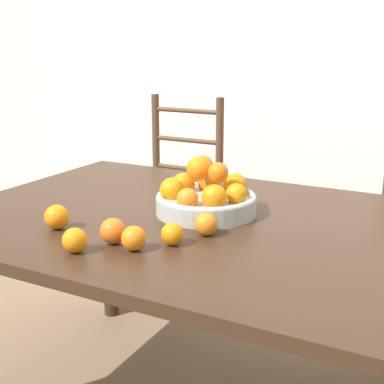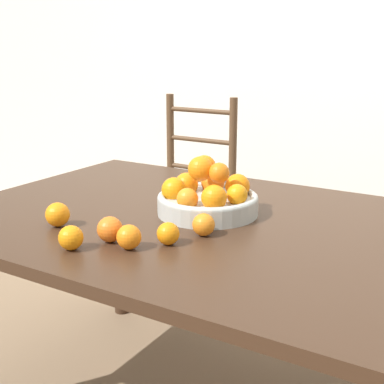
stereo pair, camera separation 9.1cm
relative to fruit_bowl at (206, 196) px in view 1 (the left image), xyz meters
The scene contains 10 objects.
wall_back 1.65m from the fruit_bowl, 85.26° to the left, with size 8.00×0.06×2.60m.
dining_table 0.19m from the fruit_bowl, 21.16° to the right, with size 1.83×1.09×0.73m.
fruit_bowl is the anchor object (origin of this frame).
orange_loose_0 0.30m from the fruit_bowl, 80.83° to the right, with size 0.06×0.06×0.06m.
orange_loose_1 0.21m from the fruit_bowl, 63.01° to the right, with size 0.06×0.06×0.06m.
orange_loose_2 0.48m from the fruit_bowl, 108.05° to the right, with size 0.07×0.07×0.07m.
orange_loose_3 0.37m from the fruit_bowl, 93.42° to the right, with size 0.07×0.07×0.07m.
orange_loose_4 0.46m from the fruit_bowl, 133.03° to the right, with size 0.07×0.07×0.07m.
orange_loose_5 0.37m from the fruit_bowl, 105.53° to the right, with size 0.07×0.07×0.07m.
chair_left 1.07m from the fruit_bowl, 125.61° to the left, with size 0.42×0.40×1.00m.
Camera 1 is at (0.59, -1.40, 1.24)m, focal length 50.00 mm.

